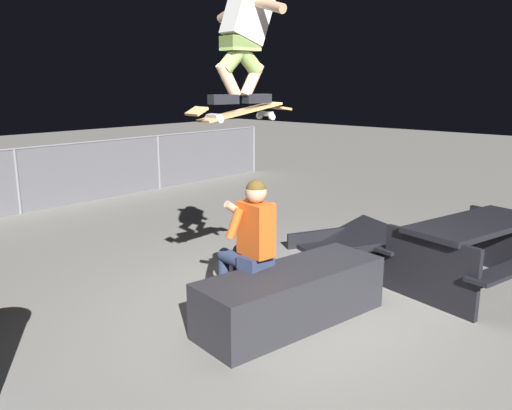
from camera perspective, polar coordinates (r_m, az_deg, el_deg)
ground_plane at (r=5.33m, az=3.87°, el=-11.44°), size 40.00×40.00×0.00m
ledge_box_main at (r=5.02m, az=3.90°, el=-9.80°), size 1.98×0.93×0.52m
person_sitting_on_ledge at (r=4.99m, az=-0.79°, el=-3.80°), size 0.60×0.78×1.35m
skateboard at (r=4.65m, az=-1.67°, el=10.03°), size 1.04×0.37×0.15m
skater_airborne at (r=4.69m, az=-1.14°, el=18.46°), size 0.63×0.89×1.12m
kicker_ramp at (r=7.17m, az=10.08°, el=-4.44°), size 1.48×1.39×0.45m
picnic_table_back at (r=6.21m, az=22.59°, el=-3.90°), size 1.95×1.67×0.75m
fence_back at (r=9.83m, az=-24.46°, el=2.61°), size 12.05×0.05×1.14m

